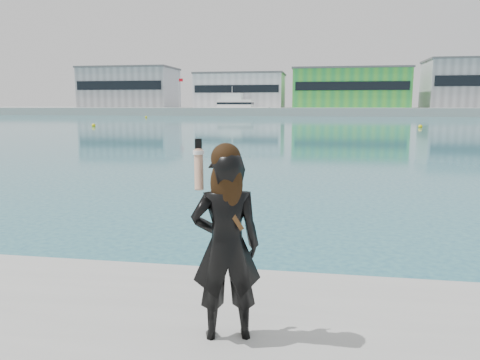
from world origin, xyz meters
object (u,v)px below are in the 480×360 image
object	(u,v)px
motor_yacht	(237,107)
buoy_extra	(94,127)
buoy_far	(146,118)
woman	(226,240)
buoy_near	(420,128)

from	to	relation	value
motor_yacht	buoy_extra	bearing A→B (deg)	-93.39
buoy_far	woman	distance (m)	99.89
buoy_near	buoy_far	size ratio (longest dim) A/B	1.00
motor_yacht	buoy_far	bearing A→B (deg)	-119.99
buoy_far	buoy_near	bearing A→B (deg)	-37.06
buoy_near	woman	size ratio (longest dim) A/B	0.29
woman	motor_yacht	bearing A→B (deg)	-95.49
buoy_far	buoy_extra	xyz separation A→B (m)	(8.48, -40.75, 0.00)
motor_yacht	buoy_near	size ratio (longest dim) A/B	32.35
motor_yacht	woman	world-z (taller)	motor_yacht
woman	buoy_near	bearing A→B (deg)	-118.29
buoy_far	motor_yacht	bearing A→B (deg)	57.08
motor_yacht	buoy_near	distance (m)	69.77
motor_yacht	woman	distance (m)	119.09
buoy_near	buoy_far	xyz separation A→B (m)	(-49.02, 37.03, 0.00)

